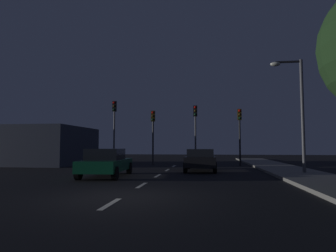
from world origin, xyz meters
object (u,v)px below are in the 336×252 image
traffic_signal_far_left (114,120)px  car_stopped_ahead (201,159)px  street_lamp_right (297,104)px  car_adjacent_lane (106,162)px  traffic_signal_far_right (240,126)px  traffic_signal_center_left (153,127)px  traffic_signal_center_right (195,123)px

traffic_signal_far_left → car_stopped_ahead: (7.47, -5.40, -3.06)m
car_stopped_ahead → street_lamp_right: street_lamp_right is taller
traffic_signal_far_left → car_adjacent_lane: size_ratio=1.24×
traffic_signal_far_left → street_lamp_right: size_ratio=0.86×
traffic_signal_far_right → car_stopped_ahead: 6.68m
car_stopped_ahead → traffic_signal_far_right: bearing=60.6°
traffic_signal_center_left → car_stopped_ahead: traffic_signal_center_left is taller
traffic_signal_far_right → car_stopped_ahead: bearing=-119.4°
car_adjacent_lane → traffic_signal_center_left: bearing=86.2°
traffic_signal_center_left → traffic_signal_far_right: bearing=0.0°
traffic_signal_center_right → car_adjacent_lane: (-4.19, -9.57, -2.72)m
traffic_signal_center_left → street_lamp_right: 11.96m
street_lamp_right → traffic_signal_far_left: bearing=150.1°
traffic_signal_center_right → street_lamp_right: bearing=-51.4°
traffic_signal_far_right → traffic_signal_center_left: bearing=-180.0°
car_stopped_ahead → street_lamp_right: 6.49m
traffic_signal_center_left → traffic_signal_center_right: 3.57m
car_adjacent_lane → traffic_signal_far_left: bearing=106.0°
car_stopped_ahead → traffic_signal_far_left: bearing=144.2°
traffic_signal_far_left → car_stopped_ahead: traffic_signal_far_left is taller
traffic_signal_center_right → car_adjacent_lane: traffic_signal_center_right is taller
traffic_signal_far_left → traffic_signal_center_right: size_ratio=1.11×
traffic_signal_far_left → traffic_signal_far_right: bearing=-0.0°
car_stopped_ahead → traffic_signal_center_right: bearing=95.6°
traffic_signal_far_left → traffic_signal_center_right: 6.95m
traffic_signal_center_right → traffic_signal_far_right: size_ratio=1.08×
traffic_signal_far_right → car_adjacent_lane: bearing=-129.0°
traffic_signal_center_right → street_lamp_right: size_ratio=0.78×
car_stopped_ahead → street_lamp_right: size_ratio=0.67×
traffic_signal_far_right → car_stopped_ahead: (-3.04, -5.39, -2.50)m
traffic_signal_center_left → traffic_signal_far_right: traffic_signal_far_right is taller
street_lamp_right → traffic_signal_center_right: bearing=128.6°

